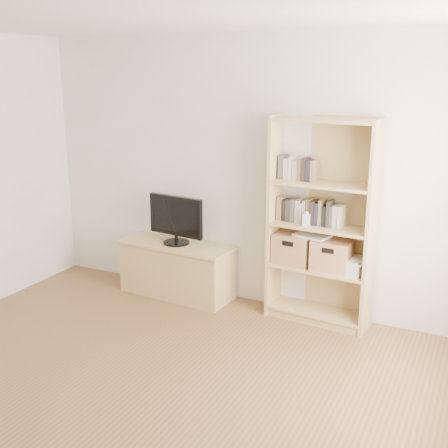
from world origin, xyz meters
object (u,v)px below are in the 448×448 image
Objects in this scene: bookshelf at (322,223)px; television at (176,220)px; tv_stand at (177,270)px; baby_monitor at (306,220)px; basket_right at (332,255)px; laptop at (312,236)px; basket_left at (294,248)px.

bookshelf is 1.50m from television.
bookshelf is at bearing 5.55° from tv_stand.
tv_stand is 10.27× the size of baby_monitor.
bookshelf is 3.01× the size of television.
laptop reaches higher than basket_right.
television is (0.00, 0.00, 0.54)m from tv_stand.
basket_right reaches higher than tv_stand.
television is at bearing 178.12° from baby_monitor.
laptop is (-0.19, -0.00, 0.16)m from basket_right.
basket_right is 0.25m from laptop.
baby_monitor is 0.33× the size of basket_right.
tv_stand is at bearing -177.59° from basket_right.
basket_left is 1.02× the size of basket_right.
television is 1.61m from basket_right.
basket_left is 0.24m from laptop.
tv_stand is at bearing 0.00° from television.
laptop is (1.41, 0.03, 0.02)m from television.
baby_monitor is (-0.11, -0.10, 0.04)m from bookshelf.
laptop is at bearing -164.08° from bookshelf.
baby_monitor is 0.33× the size of basket_left.
basket_right is at bearing -2.60° from bookshelf.
bookshelf is 16.70× the size of baby_monitor.
tv_stand is 3.36× the size of basket_left.
basket_left is at bearing -174.67° from laptop.
tv_stand is 1.64m from bookshelf.
television is 2.10× the size of laptop.
bookshelf reaches higher than tv_stand.
basket_right is at bearing 4.96° from tv_stand.
laptop is at bearing -177.83° from basket_right.
laptop is at bearing 66.38° from baby_monitor.
tv_stand is 0.62× the size of bookshelf.
bookshelf reaches higher than television.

